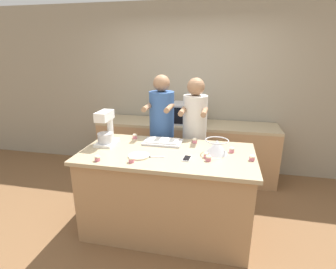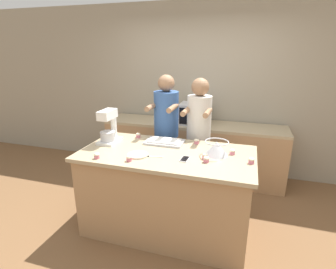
# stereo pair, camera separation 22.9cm
# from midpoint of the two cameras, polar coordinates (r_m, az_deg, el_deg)

# --- Properties ---
(ground_plane) EXTENTS (16.00, 16.00, 0.00)m
(ground_plane) POSITION_cam_midpoint_polar(r_m,az_deg,el_deg) (3.26, -2.32, -19.46)
(ground_plane) COLOR brown
(back_wall) EXTENTS (10.00, 0.06, 2.70)m
(back_wall) POSITION_cam_midpoint_polar(r_m,az_deg,el_deg) (4.36, 3.26, 9.63)
(back_wall) COLOR gray
(back_wall) RESTS_ON ground_plane
(island_counter) EXTENTS (1.84, 0.94, 0.94)m
(island_counter) POSITION_cam_midpoint_polar(r_m,az_deg,el_deg) (2.99, -2.43, -12.23)
(island_counter) COLOR #A87F56
(island_counter) RESTS_ON ground_plane
(back_counter) EXTENTS (2.80, 0.60, 0.89)m
(back_counter) POSITION_cam_midpoint_polar(r_m,az_deg,el_deg) (4.26, 2.31, -3.21)
(back_counter) COLOR #A87F56
(back_counter) RESTS_ON ground_plane
(person_left) EXTENTS (0.34, 0.50, 1.69)m
(person_left) POSITION_cam_midpoint_polar(r_m,az_deg,el_deg) (3.48, -3.24, -0.24)
(person_left) COLOR #33384C
(person_left) RESTS_ON ground_plane
(person_right) EXTENTS (0.32, 0.49, 1.66)m
(person_right) POSITION_cam_midpoint_polar(r_m,az_deg,el_deg) (3.40, 3.82, -0.84)
(person_right) COLOR #33384C
(person_right) RESTS_ON ground_plane
(stand_mixer) EXTENTS (0.20, 0.30, 0.39)m
(stand_mixer) POSITION_cam_midpoint_polar(r_m,az_deg,el_deg) (3.08, -15.46, 0.97)
(stand_mixer) COLOR white
(stand_mixer) RESTS_ON island_counter
(mixing_bowl) EXTENTS (0.25, 0.25, 0.15)m
(mixing_bowl) POSITION_cam_midpoint_polar(r_m,az_deg,el_deg) (2.75, 8.22, -2.58)
(mixing_bowl) COLOR #BCBCC1
(mixing_bowl) RESTS_ON island_counter
(baking_tray) EXTENTS (0.44, 0.26, 0.04)m
(baking_tray) POSITION_cam_midpoint_polar(r_m,az_deg,el_deg) (3.04, -3.31, -1.62)
(baking_tray) COLOR #BCBCC1
(baking_tray) RESTS_ON island_counter
(microwave_oven) EXTENTS (0.45, 0.40, 0.31)m
(microwave_oven) POSITION_cam_midpoint_polar(r_m,az_deg,el_deg) (4.08, 2.59, 4.64)
(microwave_oven) COLOR #B7B7BC
(microwave_oven) RESTS_ON back_counter
(cell_phone) EXTENTS (0.08, 0.15, 0.01)m
(cell_phone) POSITION_cam_midpoint_polar(r_m,az_deg,el_deg) (2.61, 1.60, -5.28)
(cell_phone) COLOR silver
(cell_phone) RESTS_ON island_counter
(small_plate) EXTENTS (0.22, 0.22, 0.02)m
(small_plate) POSITION_cam_midpoint_polar(r_m,az_deg,el_deg) (2.69, -8.79, -4.65)
(small_plate) COLOR beige
(small_plate) RESTS_ON island_counter
(knife) EXTENTS (0.22, 0.06, 0.01)m
(knife) POSITION_cam_midpoint_polar(r_m,az_deg,el_deg) (2.66, -5.97, -4.93)
(knife) COLOR #BCBCC1
(knife) RESTS_ON island_counter
(cupcake_0) EXTENTS (0.06, 0.06, 0.06)m
(cupcake_0) POSITION_cam_midpoint_polar(r_m,az_deg,el_deg) (3.05, 3.71, -1.31)
(cupcake_0) COLOR #D17084
(cupcake_0) RESTS_ON island_counter
(cupcake_1) EXTENTS (0.06, 0.06, 0.06)m
(cupcake_1) POSITION_cam_midpoint_polar(r_m,az_deg,el_deg) (2.82, 11.47, -3.29)
(cupcake_1) COLOR #D17084
(cupcake_1) RESTS_ON island_counter
(cupcake_2) EXTENTS (0.06, 0.06, 0.06)m
(cupcake_2) POSITION_cam_midpoint_polar(r_m,az_deg,el_deg) (2.57, 6.27, -5.14)
(cupcake_2) COLOR #D17084
(cupcake_2) RESTS_ON island_counter
(cupcake_3) EXTENTS (0.06, 0.06, 0.06)m
(cupcake_3) POSITION_cam_midpoint_polar(r_m,az_deg,el_deg) (2.68, -17.52, -4.94)
(cupcake_3) COLOR #D17084
(cupcake_3) RESTS_ON island_counter
(cupcake_4) EXTENTS (0.06, 0.06, 0.06)m
(cupcake_4) POSITION_cam_midpoint_polar(r_m,az_deg,el_deg) (3.24, -9.25, -0.36)
(cupcake_4) COLOR #D17084
(cupcake_4) RESTS_ON island_counter
(cupcake_5) EXTENTS (0.06, 0.06, 0.06)m
(cupcake_5) POSITION_cam_midpoint_polar(r_m,az_deg,el_deg) (2.56, -10.55, -5.42)
(cupcake_5) COLOR #D17084
(cupcake_5) RESTS_ON island_counter
(cupcake_6) EXTENTS (0.06, 0.06, 0.06)m
(cupcake_6) POSITION_cam_midpoint_polar(r_m,az_deg,el_deg) (2.64, 5.90, -4.48)
(cupcake_6) COLOR #D17084
(cupcake_6) RESTS_ON island_counter
(cupcake_7) EXTENTS (0.06, 0.06, 0.06)m
(cupcake_7) POSITION_cam_midpoint_polar(r_m,az_deg,el_deg) (2.66, 15.50, -4.92)
(cupcake_7) COLOR #D17084
(cupcake_7) RESTS_ON island_counter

